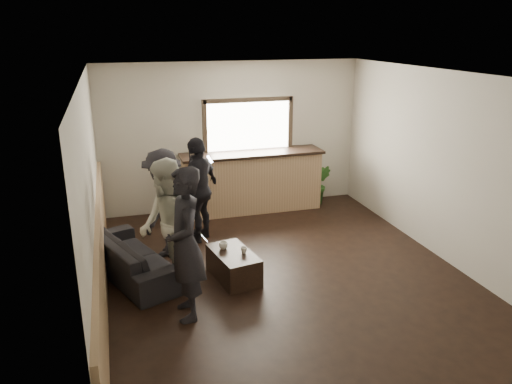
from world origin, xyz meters
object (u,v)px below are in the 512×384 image
object	(u,v)px
person_a	(185,245)
person_c	(164,203)
person_d	(199,190)
cup_b	(244,250)
bar_counter	(252,178)
person_b	(168,227)
coffee_table	(234,265)
sofa	(133,256)
potted_plant	(319,184)
cup_a	(223,246)

from	to	relation	value
person_a	person_c	xyz separation A→B (m)	(-0.05, 1.86, -0.11)
person_d	cup_b	bearing A→B (deg)	53.22
bar_counter	person_b	distance (m)	3.29
coffee_table	cup_b	distance (m)	0.28
sofa	potted_plant	xyz separation A→B (m)	(3.73, 2.08, 0.12)
person_c	sofa	bearing A→B (deg)	-13.88
coffee_table	person_d	world-z (taller)	person_d
person_a	person_c	distance (m)	1.86
potted_plant	person_a	bearing A→B (deg)	-133.29
cup_a	person_c	distance (m)	1.23
coffee_table	person_b	bearing A→B (deg)	-177.21
bar_counter	coffee_table	xyz separation A→B (m)	(-1.02, -2.63, -0.44)
person_d	person_a	bearing A→B (deg)	27.18
cup_b	person_c	world-z (taller)	person_c
coffee_table	person_a	bearing A→B (deg)	-134.71
cup_a	person_d	xyz separation A→B (m)	(-0.09, 1.34, 0.42)
coffee_table	cup_a	distance (m)	0.31
cup_b	coffee_table	bearing A→B (deg)	154.84
cup_a	person_c	world-z (taller)	person_c
bar_counter	potted_plant	world-z (taller)	bar_counter
person_c	person_a	bearing A→B (deg)	29.49
cup_a	person_a	world-z (taller)	person_a
cup_b	potted_plant	size ratio (longest dim) A/B	0.11
sofa	person_c	distance (m)	0.96
cup_b	person_d	distance (m)	1.65
sofa	person_d	distance (m)	1.62
cup_b	person_c	size ratio (longest dim) A/B	0.05
sofa	coffee_table	bearing A→B (deg)	-132.39
person_b	sofa	bearing A→B (deg)	-147.68
cup_b	person_d	bearing A→B (deg)	102.03
sofa	person_b	world-z (taller)	person_b
cup_a	person_a	distance (m)	1.24
cup_a	person_d	world-z (taller)	person_d
coffee_table	person_c	world-z (taller)	person_c
person_c	cup_b	bearing A→B (deg)	67.47
cup_a	person_d	size ratio (longest dim) A/B	0.07
bar_counter	cup_b	size ratio (longest dim) A/B	29.79
cup_a	person_b	bearing A→B (deg)	-165.87
sofa	person_c	bearing A→B (deg)	-63.72
cup_b	potted_plant	xyz separation A→B (m)	(2.26, 2.65, -0.03)
sofa	person_d	world-z (taller)	person_d
cup_a	cup_b	bearing A→B (deg)	-41.98
coffee_table	person_c	bearing A→B (deg)	126.85
bar_counter	person_b	xyz separation A→B (m)	(-1.91, -2.67, 0.26)
coffee_table	person_d	size ratio (longest dim) A/B	0.51
sofa	person_a	size ratio (longest dim) A/B	1.03
sofa	person_a	xyz separation A→B (m)	(0.57, -1.27, 0.66)
bar_counter	person_c	world-z (taller)	bar_counter
person_b	person_a	bearing A→B (deg)	2.38
cup_b	person_b	bearing A→B (deg)	178.89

